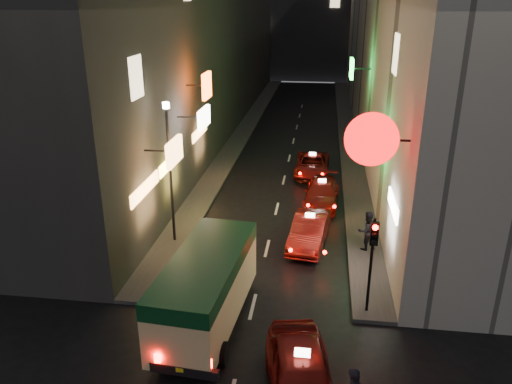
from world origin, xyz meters
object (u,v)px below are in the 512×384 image
at_px(minibus, 206,282).
at_px(lamp_post, 170,164).
at_px(traffic_light, 373,247).
at_px(taxi_near, 301,375).

height_order(minibus, lamp_post, lamp_post).
distance_m(minibus, traffic_light, 5.59).
height_order(traffic_light, lamp_post, lamp_post).
relative_size(minibus, taxi_near, 1.02).
relative_size(minibus, lamp_post, 0.98).
distance_m(taxi_near, traffic_light, 5.07).
height_order(minibus, taxi_near, minibus).
bearing_deg(traffic_light, lamp_post, 151.09).
xyz_separation_m(taxi_near, traffic_light, (2.07, 4.26, 1.78)).
distance_m(minibus, taxi_near, 4.57).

